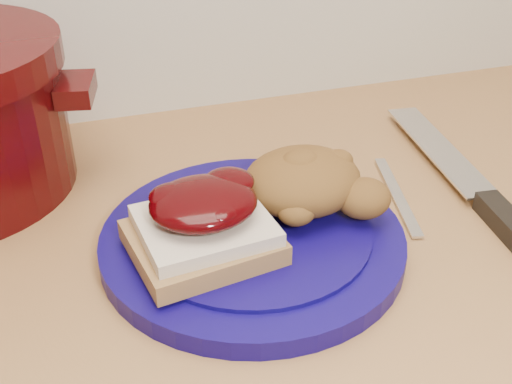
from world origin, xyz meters
name	(u,v)px	position (x,y,z in m)	size (l,w,h in m)	color
plate	(252,241)	(0.04, 1.47, 0.91)	(0.29, 0.29, 0.02)	#0D0550
sandwich	(203,224)	(-0.01, 1.45, 0.95)	(0.14, 0.12, 0.06)	olive
stuffing_mound	(302,181)	(0.10, 1.49, 0.95)	(0.12, 0.10, 0.06)	brown
chef_knife	(494,208)	(0.29, 1.44, 0.91)	(0.07, 0.36, 0.02)	black
butter_knife	(397,195)	(0.22, 1.51, 0.90)	(0.16, 0.01, 0.00)	silver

